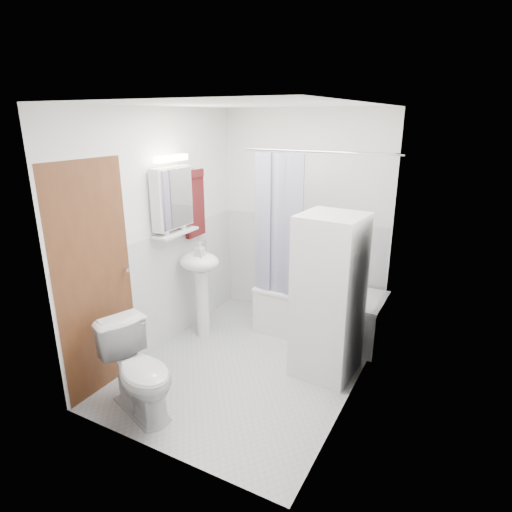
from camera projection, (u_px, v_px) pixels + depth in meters
The scene contains 20 objects.
floor at pixel (249, 365), 4.18m from camera, with size 2.60×2.60×0.00m, color #B7B7BB.
room_walls at pixel (248, 216), 3.71m from camera, with size 2.60×2.60×2.60m.
wainscot at pixel (263, 298), 4.24m from camera, with size 1.98×2.58×2.58m.
door at pixel (126, 270), 3.83m from camera, with size 0.05×2.00×2.00m.
bathtub at pixel (320, 310), 4.69m from camera, with size 1.36×0.64×0.52m.
tub_spout at pixel (349, 257), 4.71m from camera, with size 0.04×0.04×0.12m, color silver.
curtain_rod at pixel (319, 152), 3.94m from camera, with size 0.02×0.02×1.54m, color silver.
shower_curtain at pixel (279, 226), 4.35m from camera, with size 0.55×0.02×1.45m.
sink at pixel (200, 275), 4.55m from camera, with size 0.44×0.37×1.04m.
medicine_cabinet at pixel (172, 196), 4.18m from camera, with size 0.13×0.50×0.71m.
shelf at pixel (176, 233), 4.28m from camera, with size 0.18×0.54×0.03m, color silver.
shower_caddy at pixel (356, 230), 4.58m from camera, with size 0.22×0.06×0.02m, color silver.
towel at pixel (194, 202), 4.57m from camera, with size 0.07×0.30×0.73m.
washer_dryer at pixel (328, 297), 3.86m from camera, with size 0.58×0.58×1.52m.
toilet at pixel (140, 371), 3.42m from camera, with size 0.41×0.74×0.73m, color white.
soap_pump at pixel (200, 255), 4.41m from camera, with size 0.08×0.17×0.08m, color gray.
shelf_bottle at pixel (166, 231), 4.14m from camera, with size 0.07×0.18×0.07m, color gray.
shelf_cup at pixel (183, 224), 4.37m from camera, with size 0.10×0.09×0.10m, color gray.
shampoo_a at pixel (331, 220), 4.68m from camera, with size 0.13×0.17×0.13m, color gray.
shampoo_b at pixel (342, 224), 4.63m from camera, with size 0.08×0.21×0.08m, color #27649C.
Camera 1 is at (1.77, -3.18, 2.31)m, focal length 30.00 mm.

